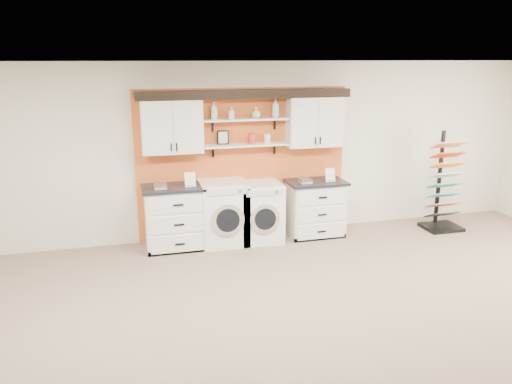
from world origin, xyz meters
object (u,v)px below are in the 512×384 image
object	(u,v)px
washer	(223,213)
dryer	(259,212)
base_cabinet_left	(177,217)
base_cabinet_right	(315,208)
sample_rack	(443,199)

from	to	relation	value
washer	dryer	distance (m)	0.58
dryer	base_cabinet_left	bearing A→B (deg)	179.85
base_cabinet_right	base_cabinet_left	bearing A→B (deg)	-180.00
sample_rack	washer	bearing A→B (deg)	176.47
washer	base_cabinet_left	bearing A→B (deg)	179.74
washer	sample_rack	bearing A→B (deg)	-4.08
washer	base_cabinet_right	bearing A→B (deg)	0.13
base_cabinet_right	dryer	world-z (taller)	dryer
dryer	sample_rack	distance (m)	3.18
base_cabinet_left	washer	world-z (taller)	washer
base_cabinet_right	dryer	bearing A→B (deg)	-179.80
base_cabinet_right	washer	size ratio (longest dim) A/B	0.94
washer	dryer	bearing A→B (deg)	0.00
sample_rack	base_cabinet_left	bearing A→B (deg)	177.09
base_cabinet_left	base_cabinet_right	bearing A→B (deg)	0.00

